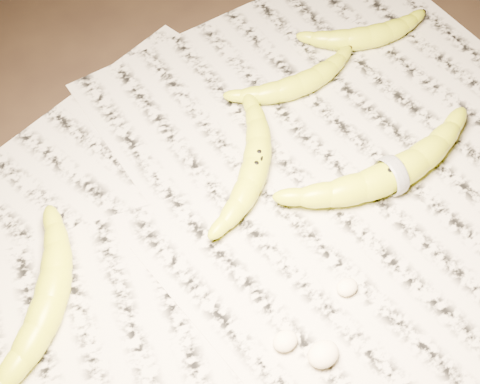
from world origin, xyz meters
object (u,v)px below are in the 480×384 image
banana_left_b (49,300)px  banana_taped (392,174)px  banana_upper_a (299,83)px  banana_center (256,163)px  banana_upper_b (368,35)px

banana_left_b → banana_taped: 0.43m
banana_taped → banana_upper_a: 0.19m
banana_center → banana_upper_a: (0.12, 0.08, -0.00)m
banana_center → banana_upper_a: size_ratio=1.16×
banana_upper_b → banana_taped: bearing=-104.0°
banana_taped → banana_upper_a: (-0.01, 0.19, -0.00)m
banana_left_b → banana_taped: bearing=-59.4°
banana_center → banana_taped: size_ratio=0.78×
banana_left_b → banana_taped: banana_taped is taller
banana_left_b → banana_center: size_ratio=1.03×
banana_taped → banana_upper_a: banana_taped is taller
banana_taped → banana_center: bearing=145.4°
banana_center → banana_taped: bearing=-84.9°
banana_left_b → banana_upper_b: bearing=-35.9°
banana_upper_a → banana_center: bearing=-140.6°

